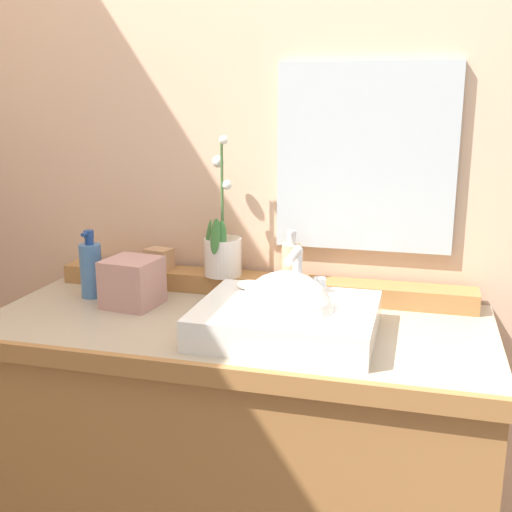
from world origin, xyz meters
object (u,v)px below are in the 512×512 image
lotion_bottle (91,269)px  tissue_box (132,282)px  sink_basin (286,321)px  trinket_box (159,259)px  soap_dispenser (291,260)px  potted_plant (223,249)px  soap_bar (251,285)px

lotion_bottle → tissue_box: 0.15m
sink_basin → trinket_box: bearing=146.8°
soap_dispenser → trinket_box: 0.39m
potted_plant → trinket_box: size_ratio=5.41×
soap_dispenser → soap_bar: bearing=-110.0°
soap_bar → potted_plant: 0.22m
trinket_box → tissue_box: bearing=-78.5°
sink_basin → potted_plant: size_ratio=1.05×
potted_plant → tissue_box: (-0.19, -0.17, -0.06)m
trinket_box → lotion_bottle: 0.19m
tissue_box → lotion_bottle: bearing=163.9°
soap_bar → lotion_bottle: bearing=173.9°
soap_bar → soap_dispenser: (0.06, 0.18, 0.02)m
soap_dispenser → tissue_box: soap_dispenser is taller
potted_plant → soap_dispenser: (0.19, 0.00, -0.02)m
trinket_box → lotion_bottle: (-0.14, -0.13, -0.00)m
soap_dispenser → tissue_box: size_ratio=1.05×
soap_bar → trinket_box: bearing=150.4°
sink_basin → tissue_box: 0.45m
soap_dispenser → trinket_box: size_ratio=1.93×
trinket_box → soap_bar: bearing=-18.2°
potted_plant → tissue_box: potted_plant is taller
sink_basin → lotion_bottle: same height
trinket_box → lotion_bottle: size_ratio=0.38×
sink_basin → trinket_box: sink_basin is taller
sink_basin → soap_dispenser: (-0.05, 0.28, 0.07)m
lotion_bottle → trinket_box: bearing=43.4°
potted_plant → soap_dispenser: potted_plant is taller
soap_bar → lotion_bottle: 0.47m
tissue_box → soap_bar: bearing=-1.6°
potted_plant → lotion_bottle: bearing=-159.7°
soap_dispenser → trinket_box: bearing=178.9°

